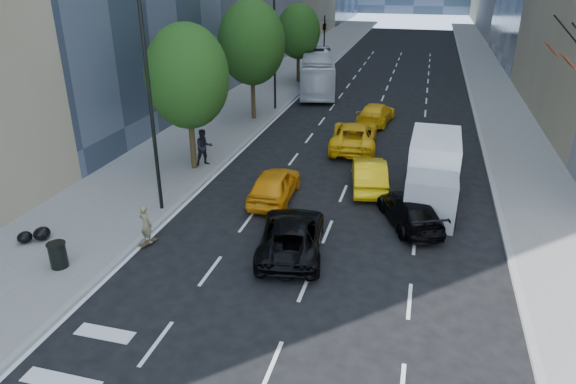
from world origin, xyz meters
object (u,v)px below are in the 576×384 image
(black_sedan_mercedes, at_px, (410,211))
(city_bus, at_px, (318,72))
(trash_can, at_px, (58,256))
(black_sedan_lincoln, at_px, (292,235))
(box_truck, at_px, (433,172))
(skateboarder, at_px, (146,227))

(black_sedan_mercedes, relative_size, city_bus, 0.38)
(black_sedan_mercedes, relative_size, trash_can, 4.83)
(black_sedan_lincoln, relative_size, box_truck, 0.82)
(skateboarder, height_order, trash_can, skateboarder)
(skateboarder, bearing_deg, city_bus, -73.16)
(skateboarder, xyz_separation_m, box_truck, (10.61, 7.01, 0.68))
(black_sedan_mercedes, xyz_separation_m, trash_can, (-11.91, -6.86, -0.03))
(skateboarder, relative_size, trash_can, 1.74)
(black_sedan_lincoln, height_order, black_sedan_mercedes, black_sedan_lincoln)
(skateboarder, distance_m, black_sedan_mercedes, 10.74)
(skateboarder, distance_m, trash_can, 3.27)
(skateboarder, bearing_deg, trash_can, 68.04)
(black_sedan_mercedes, bearing_deg, skateboarder, 1.07)
(black_sedan_lincoln, distance_m, box_truck, 7.89)
(black_sedan_lincoln, xyz_separation_m, city_bus, (-4.76, 27.23, 0.90))
(black_sedan_mercedes, relative_size, box_truck, 0.72)
(trash_can, bearing_deg, black_sedan_mercedes, 29.94)
(city_bus, bearing_deg, black_sedan_lincoln, -91.89)
(black_sedan_mercedes, bearing_deg, city_bus, -92.34)
(black_sedan_mercedes, bearing_deg, black_sedan_lincoln, 15.66)
(city_bus, distance_m, box_truck, 23.37)
(skateboarder, bearing_deg, box_truck, -128.08)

